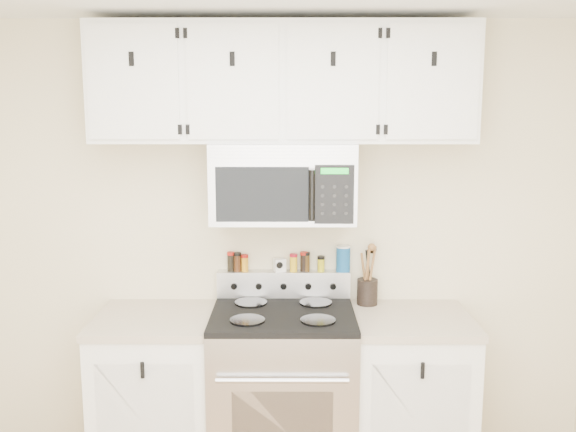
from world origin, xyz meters
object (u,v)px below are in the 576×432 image
object	(u,v)px
utensil_crock	(367,290)
salt_canister	(343,258)
microwave	(283,182)
range	(283,393)

from	to	relation	value
utensil_crock	salt_canister	xyz separation A→B (m)	(-0.14, 0.05, 0.17)
salt_canister	microwave	bearing A→B (deg)	-155.39
range	utensil_crock	distance (m)	0.74
range	utensil_crock	bearing A→B (deg)	26.03
range	microwave	bearing A→B (deg)	89.77
range	utensil_crock	size ratio (longest dim) A/B	3.24
range	microwave	world-z (taller)	microwave
range	salt_canister	xyz separation A→B (m)	(0.34, 0.28, 0.69)
range	salt_canister	distance (m)	0.82
range	microwave	size ratio (longest dim) A/B	1.45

